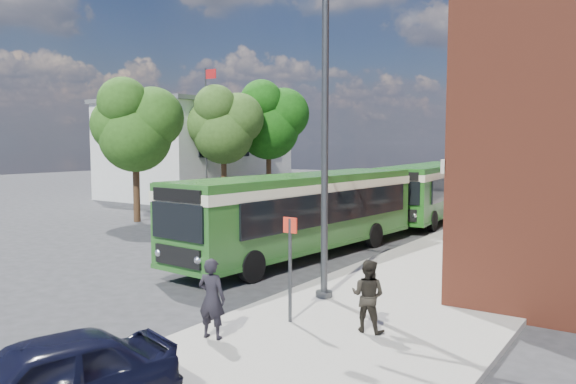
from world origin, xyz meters
The scene contains 14 objects.
ground centered at (0.00, 0.00, 0.00)m, with size 120.00×120.00×0.00m, color #2A2A2D.
pavement centered at (7.00, 8.00, 0.07)m, with size 6.00×48.00×0.15m, color #99978B.
kerb_line centered at (3.95, 8.00, 0.01)m, with size 0.12×48.00×0.01m, color beige.
white_building centered at (-18.00, 18.00, 3.66)m, with size 9.40×13.40×7.30m.
flagpole centered at (-12.45, 13.00, 4.94)m, with size 0.95×0.10×9.00m.
street_lamp centered at (4.84, -2.00, 4.79)m, with size 2.96×2.38×9.00m.
bus_stop_sign centered at (5.60, -4.20, 1.51)m, with size 0.35×0.08×2.52m.
bus_front centered at (1.51, 2.77, 1.83)m, with size 3.50×12.19×3.02m.
bus_rear centered at (1.99, 14.79, 1.83)m, with size 3.51×11.70×3.02m.
pedestrian_a centered at (4.86, -6.00, 0.99)m, with size 0.61×0.40×1.68m, color black.
pedestrian_b centered at (7.34, -3.81, 0.93)m, with size 0.76×0.59×1.56m, color black.
tree_left centered at (-10.70, 5.53, 5.13)m, with size 4.48×4.26×7.56m.
tree_mid centered at (-11.87, 14.02, 5.40)m, with size 4.71×4.48×7.96m.
tree_right centered at (-11.02, 17.94, 5.82)m, with size 5.08×4.83×8.58m.
Camera 1 is at (12.48, -14.49, 4.18)m, focal length 35.00 mm.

